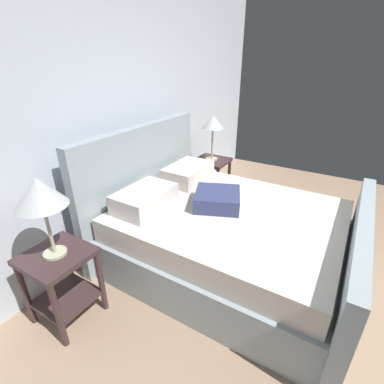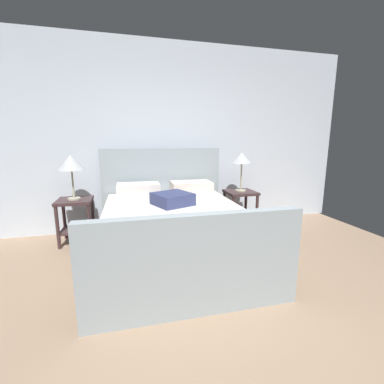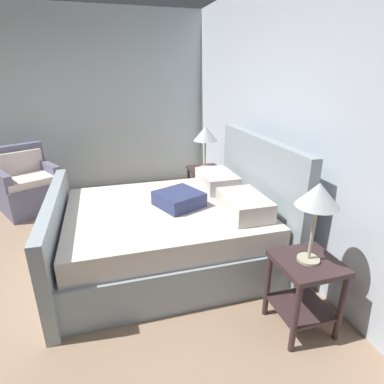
% 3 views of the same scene
% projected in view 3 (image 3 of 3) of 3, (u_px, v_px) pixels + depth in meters
% --- Properties ---
extents(ground_plane, '(5.63, 5.43, 0.02)m').
position_uv_depth(ground_plane, '(4.00, 302.00, 2.72)').
color(ground_plane, '#9D7F65').
extents(wall_back, '(5.75, 0.12, 2.80)m').
position_uv_depth(wall_back, '(299.00, 125.00, 2.95)').
color(wall_back, silver).
rests_on(wall_back, ground).
extents(wall_side_left, '(0.12, 5.55, 2.80)m').
position_uv_depth(wall_side_left, '(32.00, 104.00, 4.78)').
color(wall_side_left, silver).
rests_on(wall_side_left, ground).
extents(bed, '(1.77, 2.15, 1.26)m').
position_uv_depth(bed, '(171.00, 229.00, 3.20)').
color(bed, '#96A5AC').
rests_on(bed, ground).
extents(nightstand_right, '(0.44, 0.44, 0.60)m').
position_uv_depth(nightstand_right, '(304.00, 283.00, 2.32)').
color(nightstand_right, '#3B2829').
rests_on(nightstand_right, ground).
extents(table_lamp_right, '(0.30, 0.30, 0.60)m').
position_uv_depth(table_lamp_right, '(318.00, 198.00, 2.07)').
color(table_lamp_right, '#B7B293').
rests_on(table_lamp_right, nightstand_right).
extents(nightstand_left, '(0.44, 0.44, 0.60)m').
position_uv_depth(nightstand_left, '(205.00, 181.00, 4.45)').
color(nightstand_left, '#3B2829').
rests_on(nightstand_left, ground).
extents(table_lamp_left, '(0.33, 0.33, 0.59)m').
position_uv_depth(table_lamp_left, '(206.00, 134.00, 4.21)').
color(table_lamp_left, '#B7B293').
rests_on(table_lamp_left, nightstand_left).
extents(armchair, '(0.98, 0.98, 0.90)m').
position_uv_depth(armchair, '(27.00, 186.00, 4.44)').
color(armchair, slate).
rests_on(armchair, ground).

